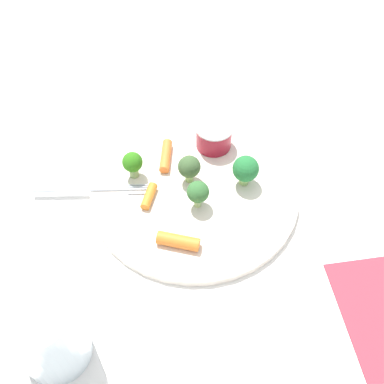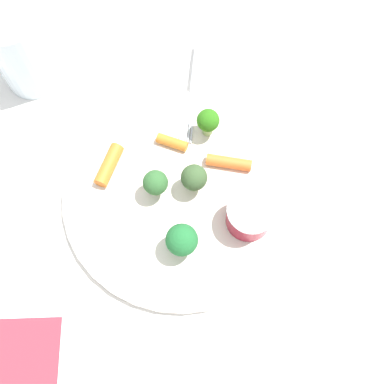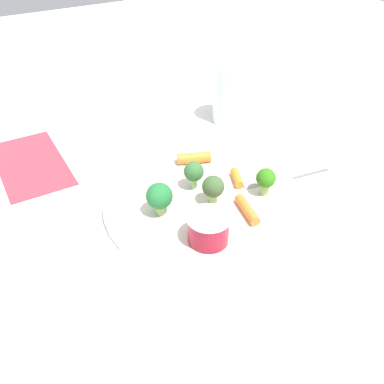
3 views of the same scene
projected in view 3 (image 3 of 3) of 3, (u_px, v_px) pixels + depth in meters
ground_plane at (204, 204)px, 0.65m from camera, size 2.40×2.40×0.00m
plate at (204, 201)px, 0.64m from camera, size 0.30×0.30×0.01m
sauce_cup at (208, 229)px, 0.56m from camera, size 0.06×0.06×0.04m
broccoli_floret_0 at (213, 187)px, 0.61m from camera, size 0.03×0.03×0.05m
broccoli_floret_1 at (159, 197)px, 0.59m from camera, size 0.04×0.04×0.05m
broccoli_floret_2 at (266, 179)px, 0.63m from camera, size 0.03×0.03×0.04m
broccoli_floret_3 at (193, 173)px, 0.64m from camera, size 0.03×0.03×0.04m
carrot_stick_0 at (237, 178)px, 0.67m from camera, size 0.04×0.03×0.01m
carrot_stick_1 at (247, 209)px, 0.61m from camera, size 0.06×0.03×0.01m
carrot_stick_2 at (194, 158)px, 0.71m from camera, size 0.04×0.06×0.02m
fork at (288, 175)px, 0.68m from camera, size 0.03×0.17×0.00m
drinking_glass at (233, 94)px, 0.83m from camera, size 0.08×0.08×0.11m
napkin at (31, 163)px, 0.73m from camera, size 0.20×0.11×0.00m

